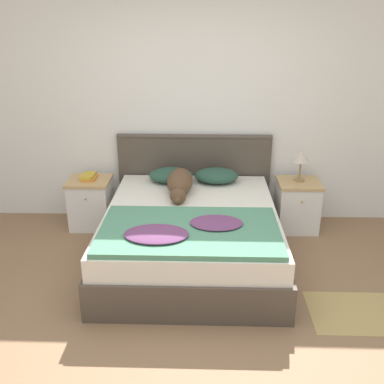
# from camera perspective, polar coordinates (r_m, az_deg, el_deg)

# --- Properties ---
(ground_plane) EXTENTS (16.00, 16.00, 0.00)m
(ground_plane) POSITION_cam_1_polar(r_m,az_deg,el_deg) (3.50, -0.40, -17.38)
(ground_plane) COLOR #896647
(wall_back) EXTENTS (9.00, 0.06, 2.55)m
(wall_back) POSITION_cam_1_polar(r_m,az_deg,el_deg) (4.94, 0.49, 10.75)
(wall_back) COLOR white
(wall_back) RESTS_ON ground_plane
(bed) EXTENTS (1.62, 1.95, 0.53)m
(bed) POSITION_cam_1_polar(r_m,az_deg,el_deg) (4.25, -0.08, -5.60)
(bed) COLOR #4C4238
(bed) RESTS_ON ground_plane
(headboard) EXTENTS (1.70, 0.06, 0.99)m
(headboard) POSITION_cam_1_polar(r_m,az_deg,el_deg) (5.07, 0.28, 2.14)
(headboard) COLOR #4C4238
(headboard) RESTS_ON ground_plane
(nightstand_left) EXTENTS (0.45, 0.44, 0.55)m
(nightstand_left) POSITION_cam_1_polar(r_m,az_deg,el_deg) (5.07, -12.69, -1.33)
(nightstand_left) COLOR white
(nightstand_left) RESTS_ON ground_plane
(nightstand_right) EXTENTS (0.45, 0.44, 0.55)m
(nightstand_right) POSITION_cam_1_polar(r_m,az_deg,el_deg) (5.01, 13.22, -1.63)
(nightstand_right) COLOR white
(nightstand_right) RESTS_ON ground_plane
(pillow_left) EXTENTS (0.47, 0.36, 0.15)m
(pillow_left) POSITION_cam_1_polar(r_m,az_deg,el_deg) (4.82, -2.70, 2.16)
(pillow_left) COLOR #284C3D
(pillow_left) RESTS_ON bed
(pillow_right) EXTENTS (0.47, 0.36, 0.15)m
(pillow_right) POSITION_cam_1_polar(r_m,az_deg,el_deg) (4.81, 3.11, 2.10)
(pillow_right) COLOR #284C3D
(pillow_right) RESTS_ON bed
(quilt) EXTENTS (1.47, 0.90, 0.08)m
(quilt) POSITION_cam_1_polar(r_m,az_deg,el_deg) (3.69, -0.50, -4.92)
(quilt) COLOR #4C8466
(quilt) RESTS_ON bed
(dog) EXTENTS (0.26, 0.79, 0.22)m
(dog) POSITION_cam_1_polar(r_m,az_deg,el_deg) (4.51, -1.56, 1.17)
(dog) COLOR brown
(dog) RESTS_ON bed
(book_stack) EXTENTS (0.15, 0.22, 0.05)m
(book_stack) POSITION_cam_1_polar(r_m,az_deg,el_deg) (4.98, -12.99, 1.91)
(book_stack) COLOR orange
(book_stack) RESTS_ON nightstand_left
(table_lamp) EXTENTS (0.19, 0.19, 0.33)m
(table_lamp) POSITION_cam_1_polar(r_m,az_deg,el_deg) (4.86, 13.69, 4.25)
(table_lamp) COLOR #9E7A4C
(table_lamp) RESTS_ON nightstand_right
(rug) EXTENTS (1.10, 0.56, 0.00)m
(rug) POSITION_cam_1_polar(r_m,az_deg,el_deg) (3.97, 22.64, -13.99)
(rug) COLOR tan
(rug) RESTS_ON ground_plane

